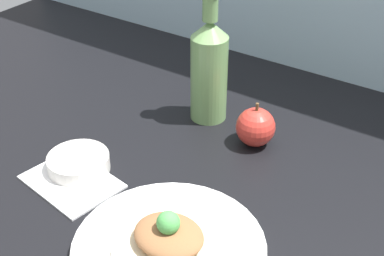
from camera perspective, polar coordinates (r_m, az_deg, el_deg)
ground_plane at (r=93.18cm, az=-1.93°, el=-6.98°), size 180.00×110.00×4.00cm
plate at (r=79.57cm, az=-2.46°, el=-12.61°), size 28.34×28.34×2.03cm
plated_food at (r=77.99cm, az=-2.50°, el=-11.48°), size 16.84×16.84×5.96cm
cider_bottle at (r=104.37cm, az=1.84°, el=6.43°), size 7.29×7.29×27.10cm
apple at (r=100.27cm, az=6.80°, el=0.10°), size 7.42×7.42×8.84cm
napkin at (r=94.25cm, az=-12.72°, el=-5.51°), size 17.53×13.83×0.80cm
dipping_bowl at (r=96.32cm, az=-12.00°, el=-3.67°), size 10.91×10.91×2.88cm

